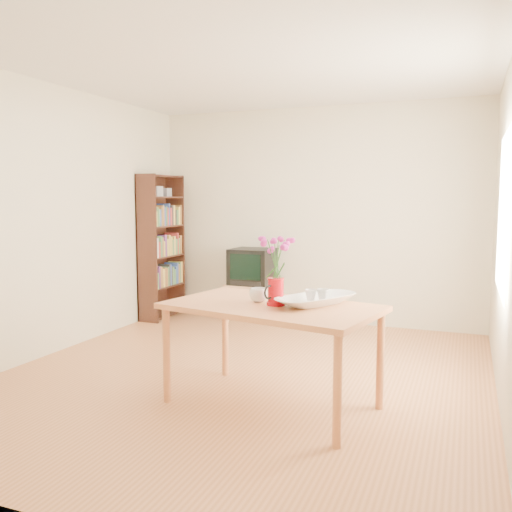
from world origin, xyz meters
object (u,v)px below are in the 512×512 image
at_px(pitcher, 276,293).
at_px(bowl, 316,276).
at_px(table, 272,315).
at_px(mug, 258,295).
at_px(television, 253,266).

relative_size(pitcher, bowl, 0.47).
relative_size(table, pitcher, 8.00).
distance_m(mug, television, 2.67).
relative_size(table, television, 3.20).
bearing_deg(television, bowl, -57.89).
bearing_deg(television, table, -64.30).
xyz_separation_m(table, mug, (-0.12, 0.05, 0.13)).
bearing_deg(bowl, television, 120.94).
height_order(table, bowl, bowl).
distance_m(pitcher, mug, 0.17).
relative_size(mug, bowl, 0.30).
distance_m(table, bowl, 0.42).
bearing_deg(pitcher, mug, 179.48).
bearing_deg(mug, table, 162.61).
xyz_separation_m(pitcher, mug, (-0.16, 0.06, -0.04)).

